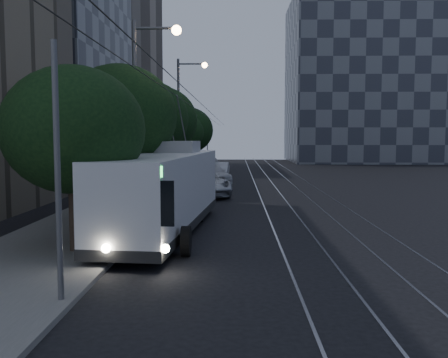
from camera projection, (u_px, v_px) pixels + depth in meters
The scene contains 21 objects.
ground at pixel (266, 227), 21.30m from camera, with size 120.00×120.00×0.00m, color black.
sidewalk at pixel (161, 182), 41.38m from camera, with size 5.00×90.00×0.15m, color #65635E.
tram_rails at pixel (281, 183), 41.16m from camera, with size 4.52×90.00×0.02m.
overhead_wires at pixel (191, 141), 41.03m from camera, with size 2.23×90.00×6.00m.
building_glass_mid at pixel (28, 23), 42.47m from camera, with size 14.40×18.40×26.80m.
building_tan_far at pixel (94, 27), 62.04m from camera, with size 14.40×22.40×34.80m.
building_distant_right at pixel (364, 81), 74.62m from camera, with size 22.00×18.00×24.00m, color #353843.
trolleybus at pixel (166, 191), 19.95m from camera, with size 3.59×12.26×5.63m.
pickup_silver at pixel (200, 183), 32.19m from camera, with size 2.82×6.11×1.70m, color #AAADB2.
car_white_a at pixel (198, 175), 40.17m from camera, with size 1.78×4.41×1.50m, color white.
car_white_b at pixel (211, 174), 40.73m from camera, with size 2.13×5.23×1.52m, color #B8B7BC.
car_white_c at pixel (220, 170), 46.52m from camera, with size 1.46×4.20×1.38m, color silver.
car_white_d at pixel (211, 163), 56.15m from camera, with size 1.83×4.55×1.55m, color #BBBBBF.
tree_0 at pixel (74, 130), 16.00m from camera, with size 4.58×4.58×6.14m.
tree_1 at pixel (120, 117), 22.38m from camera, with size 5.17×5.17×7.08m.
tree_2 at pixel (146, 119), 29.48m from camera, with size 5.08×5.08×7.17m.
tree_3 at pixel (159, 121), 37.15m from camera, with size 5.71×5.71×7.56m.
tree_4 at pixel (183, 132), 49.63m from camera, with size 4.12×4.12×6.07m.
tree_5 at pixel (187, 130), 53.87m from camera, with size 5.57×5.57×6.96m.
streetlamp_near at pixel (144, 100), 22.29m from camera, with size 2.21×0.44×8.98m.
streetlamp_far at pixel (184, 109), 39.34m from camera, with size 2.40×0.44×9.88m.
Camera 1 is at (-1.30, -21.07, 3.90)m, focal length 40.00 mm.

